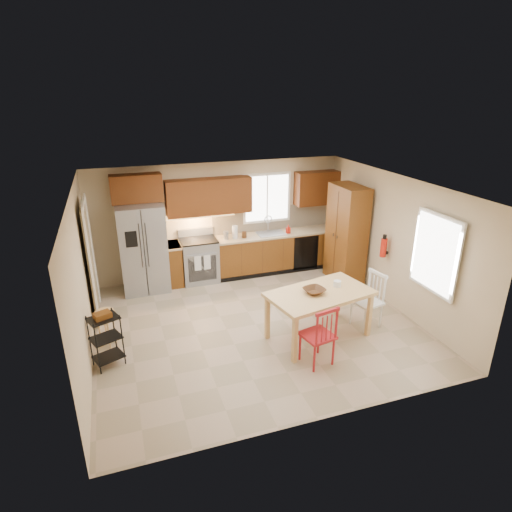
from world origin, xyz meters
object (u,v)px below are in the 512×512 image
object	(u,v)px
soap_bottle	(288,229)
table_bowl	(314,293)
range_stove	(199,261)
utility_cart	(106,341)
pantry	(346,235)
bar_stool	(107,328)
refrigerator	(143,248)
chair_white	(367,301)
chair_red	(317,334)
table_jar	(337,285)
fire_extinguisher	(384,248)
dining_table	(319,315)

from	to	relation	value
soap_bottle	table_bowl	bearing A→B (deg)	-104.32
range_stove	utility_cart	bearing A→B (deg)	-126.96
soap_bottle	pantry	xyz separation A→B (m)	(0.95, -0.90, 0.05)
bar_stool	pantry	bearing A→B (deg)	-1.91
refrigerator	chair_white	distance (m)	4.51
chair_red	range_stove	bearing A→B (deg)	95.15
refrigerator	table_jar	size ratio (longest dim) A/B	11.70
chair_white	table_jar	size ratio (longest dim) A/B	6.37
soap_bottle	utility_cart	world-z (taller)	soap_bottle
chair_red	utility_cart	world-z (taller)	chair_red
fire_extinguisher	chair_red	bearing A→B (deg)	-144.42
refrigerator	range_stove	size ratio (longest dim) A/B	1.98
pantry	chair_white	xyz separation A→B (m)	(-0.61, -1.86, -0.55)
table_jar	bar_stool	world-z (taller)	table_jar
pantry	chair_red	bearing A→B (deg)	-126.74
table_jar	fire_extinguisher	bearing A→B (deg)	28.47
chair_red	soap_bottle	bearing A→B (deg)	62.85
range_stove	fire_extinguisher	size ratio (longest dim) A/B	2.56
soap_bottle	dining_table	bearing A→B (deg)	-102.28
dining_table	fire_extinguisher	bearing A→B (deg)	14.42
soap_bottle	range_stove	bearing A→B (deg)	177.60
range_stove	bar_stool	bearing A→B (deg)	-134.12
soap_bottle	chair_white	xyz separation A→B (m)	(0.34, -2.76, -0.50)
chair_white	bar_stool	xyz separation A→B (m)	(-4.32, 0.84, -0.19)
dining_table	utility_cart	world-z (taller)	utility_cart
table_bowl	bar_stool	bearing A→B (deg)	164.82
fire_extinguisher	chair_red	distance (m)	2.67
fire_extinguisher	utility_cart	world-z (taller)	fire_extinguisher
chair_white	table_jar	bearing A→B (deg)	72.93
refrigerator	chair_red	world-z (taller)	refrigerator
dining_table	table_jar	xyz separation A→B (m)	(0.37, 0.11, 0.45)
bar_stool	utility_cart	distance (m)	0.59
pantry	table_jar	world-z (taller)	pantry
chair_white	bar_stool	size ratio (longest dim) A/B	1.61
pantry	dining_table	distance (m)	2.55
dining_table	chair_white	world-z (taller)	chair_white
dining_table	chair_white	size ratio (longest dim) A/B	1.70
fire_extinguisher	chair_white	size ratio (longest dim) A/B	0.36
table_bowl	bar_stool	world-z (taller)	table_bowl
chair_white	dining_table	bearing A→B (deg)	81.39
refrigerator	chair_white	xyz separation A→B (m)	(3.52, -2.79, -0.41)
pantry	table_bowl	distance (m)	2.55
soap_bottle	bar_stool	world-z (taller)	soap_bottle
chair_white	soap_bottle	bearing A→B (deg)	-4.64
range_stove	table_jar	distance (m)	3.34
soap_bottle	table_bowl	world-z (taller)	soap_bottle
dining_table	range_stove	bearing A→B (deg)	104.47
table_jar	utility_cart	xyz separation A→B (m)	(-3.74, 0.20, -0.44)
table_jar	bar_stool	bearing A→B (deg)	168.21
soap_bottle	utility_cart	xyz separation A→B (m)	(-3.98, -2.51, -0.57)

